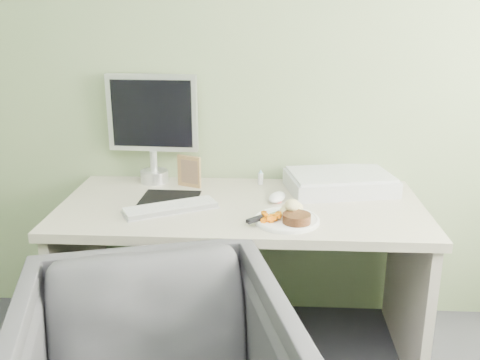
# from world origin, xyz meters

# --- Properties ---
(wall_back) EXTENTS (3.50, 0.00, 3.50)m
(wall_back) POSITION_xyz_m (0.00, 2.00, 1.35)
(wall_back) COLOR gray
(wall_back) RESTS_ON floor
(desk) EXTENTS (1.60, 0.75, 0.73)m
(desk) POSITION_xyz_m (0.00, 1.62, 0.55)
(desk) COLOR #B1A894
(desk) RESTS_ON floor
(plate) EXTENTS (0.26, 0.26, 0.01)m
(plate) POSITION_xyz_m (0.20, 1.43, 0.74)
(plate) COLOR white
(plate) RESTS_ON desk
(steak) EXTENTS (0.12, 0.12, 0.04)m
(steak) POSITION_xyz_m (0.23, 1.39, 0.76)
(steak) COLOR black
(steak) RESTS_ON plate
(potato_pile) EXTENTS (0.13, 0.10, 0.07)m
(potato_pile) POSITION_xyz_m (0.22, 1.48, 0.78)
(potato_pile) COLOR tan
(potato_pile) RESTS_ON plate
(carrot_heap) EXTENTS (0.07, 0.07, 0.04)m
(carrot_heap) POSITION_xyz_m (0.13, 1.40, 0.77)
(carrot_heap) COLOR orange
(carrot_heap) RESTS_ON plate
(steak_knife) EXTENTS (0.18, 0.18, 0.02)m
(steak_knife) POSITION_xyz_m (0.10, 1.41, 0.76)
(steak_knife) COLOR silver
(steak_knife) RESTS_ON plate
(mousepad) EXTENTS (0.26, 0.23, 0.00)m
(mousepad) POSITION_xyz_m (-0.33, 1.68, 0.73)
(mousepad) COLOR black
(mousepad) RESTS_ON desk
(keyboard) EXTENTS (0.40, 0.28, 0.02)m
(keyboard) POSITION_xyz_m (-0.30, 1.53, 0.74)
(keyboard) COLOR white
(keyboard) RESTS_ON desk
(computer_mouse) EXTENTS (0.11, 0.13, 0.04)m
(computer_mouse) POSITION_xyz_m (0.16, 1.66, 0.75)
(computer_mouse) COLOR white
(computer_mouse) RESTS_ON desk
(photo_frame) EXTENTS (0.12, 0.06, 0.15)m
(photo_frame) POSITION_xyz_m (-0.26, 1.86, 0.81)
(photo_frame) COLOR #AA794F
(photo_frame) RESTS_ON desk
(eyedrop_bottle) EXTENTS (0.03, 0.03, 0.08)m
(eyedrop_bottle) POSITION_xyz_m (0.08, 1.91, 0.76)
(eyedrop_bottle) COLOR white
(eyedrop_bottle) RESTS_ON desk
(scanner) EXTENTS (0.54, 0.41, 0.07)m
(scanner) POSITION_xyz_m (0.46, 1.84, 0.77)
(scanner) COLOR silver
(scanner) RESTS_ON desk
(monitor) EXTENTS (0.44, 0.14, 0.53)m
(monitor) POSITION_xyz_m (-0.45, 1.94, 1.03)
(monitor) COLOR silver
(monitor) RESTS_ON desk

